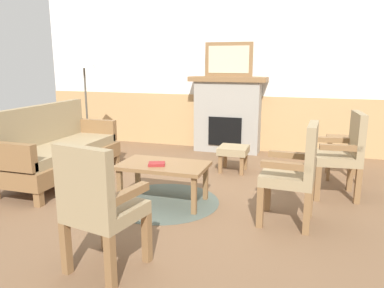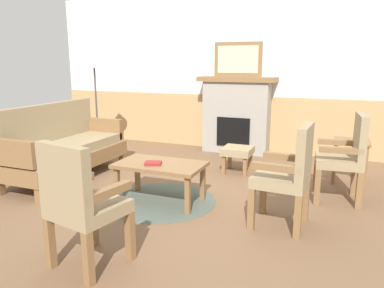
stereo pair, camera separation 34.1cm
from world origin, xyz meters
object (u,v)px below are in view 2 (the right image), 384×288
(framed_picture, at_px, (238,59))
(fireplace, at_px, (236,114))
(book_on_table, at_px, (153,163))
(couch, at_px, (64,148))
(armchair_front_left, at_px, (80,200))
(side_table, at_px, (351,149))
(coffee_table, at_px, (160,168))
(armchair_by_window_left, at_px, (289,171))
(footstool, at_px, (237,153))
(floor_lamp_by_couch, at_px, (94,66))
(armchair_near_fireplace, at_px, (346,154))

(framed_picture, bearing_deg, fireplace, -90.00)
(book_on_table, bearing_deg, couch, 165.68)
(book_on_table, height_order, armchair_front_left, armchair_front_left)
(armchair_front_left, height_order, side_table, armchair_front_left)
(coffee_table, distance_m, armchair_by_window_left, 1.41)
(armchair_by_window_left, height_order, side_table, armchair_by_window_left)
(coffee_table, xyz_separation_m, footstool, (0.50, 1.39, -0.10))
(armchair_by_window_left, bearing_deg, floor_lamp_by_couch, 153.48)
(coffee_table, bearing_deg, couch, 168.81)
(couch, xyz_separation_m, book_on_table, (1.54, -0.39, 0.06))
(fireplace, bearing_deg, floor_lamp_by_couch, -154.21)
(book_on_table, distance_m, footstool, 1.58)
(fireplace, relative_size, footstool, 3.25)
(framed_picture, height_order, book_on_table, framed_picture)
(framed_picture, bearing_deg, armchair_near_fireplace, -45.58)
(book_on_table, height_order, side_table, side_table)
(fireplace, height_order, couch, fireplace)
(fireplace, height_order, footstool, fireplace)
(footstool, bearing_deg, armchair_front_left, -98.26)
(couch, relative_size, side_table, 3.27)
(armchair_near_fireplace, distance_m, armchair_by_window_left, 1.04)
(fireplace, xyz_separation_m, floor_lamp_by_couch, (-2.10, -1.02, 0.80))
(footstool, bearing_deg, side_table, 5.54)
(fireplace, distance_m, armchair_near_fireplace, 2.48)
(framed_picture, xyz_separation_m, side_table, (1.80, -1.03, -1.13))
(couch, xyz_separation_m, armchair_by_window_left, (2.98, -0.44, 0.14))
(footstool, xyz_separation_m, armchair_near_fireplace, (1.38, -0.60, 0.25))
(book_on_table, relative_size, armchair_near_fireplace, 0.18)
(fireplace, distance_m, armchair_front_left, 4.00)
(couch, distance_m, armchair_by_window_left, 3.02)
(footstool, bearing_deg, floor_lamp_by_couch, 176.44)
(fireplace, distance_m, side_table, 2.08)
(side_table, bearing_deg, footstool, -174.46)
(armchair_front_left, relative_size, floor_lamp_by_couch, 0.58)
(fireplace, xyz_separation_m, footstool, (0.35, -1.17, -0.37))
(floor_lamp_by_couch, bearing_deg, coffee_table, -38.36)
(floor_lamp_by_couch, bearing_deg, couch, -73.45)
(framed_picture, distance_m, side_table, 2.36)
(armchair_front_left, relative_size, side_table, 1.78)
(coffee_table, height_order, footstool, coffee_table)
(floor_lamp_by_couch, bearing_deg, side_table, -0.17)
(couch, bearing_deg, floor_lamp_by_couch, 106.55)
(armchair_near_fireplace, bearing_deg, book_on_table, -155.50)
(fireplace, distance_m, couch, 2.85)
(framed_picture, distance_m, book_on_table, 2.87)
(coffee_table, height_order, book_on_table, book_on_table)
(armchair_near_fireplace, bearing_deg, armchair_by_window_left, -117.84)
(fireplace, bearing_deg, side_table, -29.76)
(fireplace, xyz_separation_m, armchair_by_window_left, (1.25, -2.69, -0.11))
(framed_picture, bearing_deg, footstool, -73.40)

